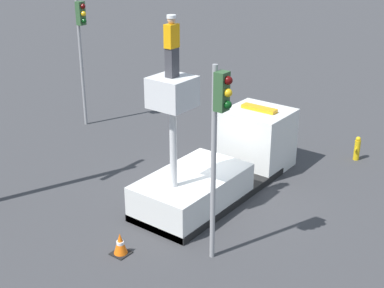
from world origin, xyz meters
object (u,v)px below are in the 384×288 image
at_px(traffic_light_pole, 219,128).
at_px(traffic_light_across, 81,38).
at_px(bucket_truck, 224,164).
at_px(traffic_cone_rear, 120,244).
at_px(worker, 172,46).
at_px(fire_hydrant, 357,148).

xyz_separation_m(traffic_light_pole, traffic_light_across, (5.22, 10.92, 0.16)).
height_order(bucket_truck, traffic_light_pole, traffic_light_pole).
xyz_separation_m(bucket_truck, traffic_cone_rear, (-5.19, 0.02, -0.62)).
bearing_deg(traffic_light_across, traffic_light_pole, -115.57).
distance_m(worker, fire_hydrant, 9.90).
distance_m(bucket_truck, traffic_light_across, 9.32).
distance_m(traffic_light_pole, fire_hydrant, 9.61).
height_order(traffic_light_pole, traffic_cone_rear, traffic_light_pole).
bearing_deg(traffic_cone_rear, worker, -0.38).
relative_size(fire_hydrant, traffic_cone_rear, 1.47).
xyz_separation_m(traffic_light_across, traffic_cone_rear, (-6.70, -8.63, -3.77)).
bearing_deg(traffic_light_pole, traffic_light_across, 64.43).
height_order(bucket_truck, worker, worker).
height_order(worker, traffic_light_across, worker).
bearing_deg(bucket_truck, traffic_light_pole, -148.61).
xyz_separation_m(worker, traffic_cone_rear, (-2.41, 0.02, -5.24)).
bearing_deg(traffic_light_across, traffic_cone_rear, -127.81).
bearing_deg(traffic_cone_rear, traffic_light_across, 52.19).
distance_m(bucket_truck, fire_hydrant, 5.97).
bearing_deg(bucket_truck, traffic_cone_rear, 179.82).
height_order(worker, traffic_cone_rear, worker).
relative_size(traffic_light_pole, fire_hydrant, 5.66).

